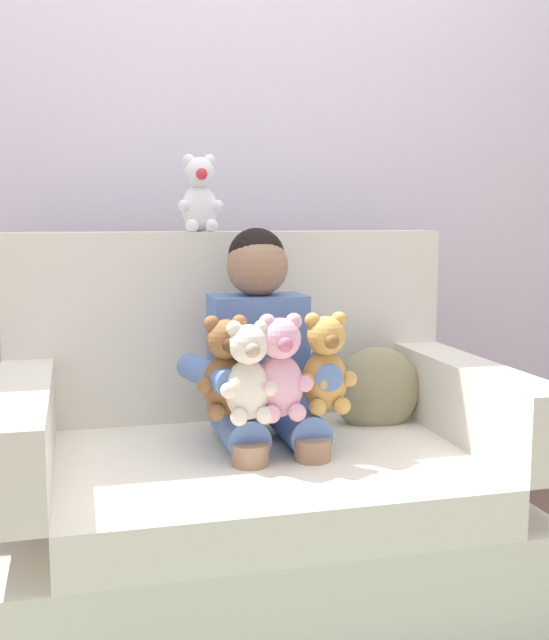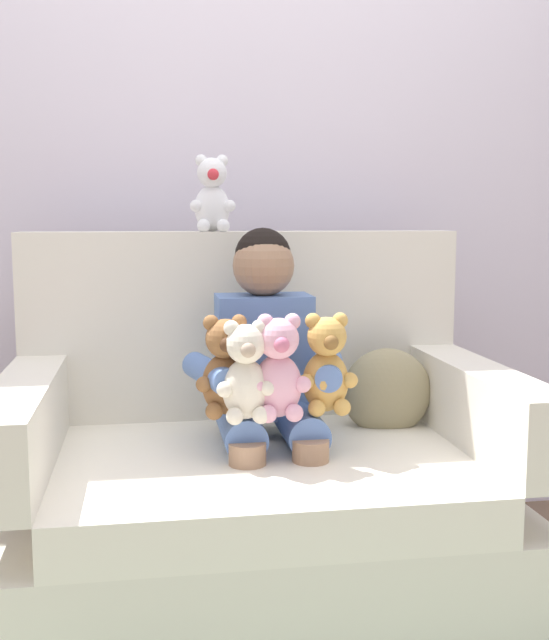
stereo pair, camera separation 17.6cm
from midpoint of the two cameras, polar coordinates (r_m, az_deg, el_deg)
name	(u,v)px [view 1 (the left image)]	position (r m, az deg, el deg)	size (l,w,h in m)	color
ground_plane	(259,616)	(2.25, -3.55, -20.95)	(8.00, 8.00, 0.00)	brown
back_wall	(209,150)	(2.70, -6.78, 12.30)	(6.00, 0.10, 2.60)	silver
armchair	(255,495)	(2.16, -3.86, -12.75)	(1.32, 0.91, 1.03)	silver
seated_child	(263,365)	(2.09, -3.25, -3.35)	(0.45, 0.39, 0.82)	#597AB7
plush_pink	(280,370)	(1.92, -2.21, -3.71)	(0.16, 0.13, 0.26)	#EAA8BC
plush_brown	(226,370)	(1.95, -6.16, -3.68)	(0.15, 0.12, 0.26)	brown
plush_honey	(326,366)	(1.99, 1.26, -3.39)	(0.15, 0.13, 0.26)	gold
plush_cream	(248,374)	(1.90, -4.59, -4.04)	(0.15, 0.12, 0.25)	silver
plush_white_on_backrest	(200,196)	(2.34, -7.71, 9.04)	(0.14, 0.11, 0.23)	white
throw_pillow	(376,390)	(2.31, 5.35, -5.18)	(0.26, 0.12, 0.26)	#998C66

